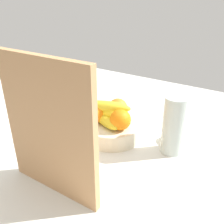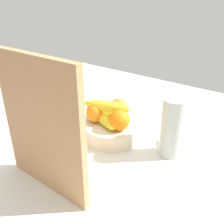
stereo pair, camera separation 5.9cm
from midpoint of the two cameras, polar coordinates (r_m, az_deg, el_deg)
name	(u,v)px [view 1 (the left image)]	position (r cm, az deg, el deg)	size (l,w,h in cm)	color
ground_plane	(102,138)	(93.58, -4.13, -5.96)	(180.00, 140.00, 3.00)	silver
fruit_bowl	(112,129)	(90.57, -1.86, -3.90)	(22.06, 22.06, 5.60)	beige
orange_front_left	(118,108)	(91.36, -0.49, 0.89)	(7.15, 7.15, 7.15)	orange
orange_front_right	(96,113)	(88.11, -5.64, -0.23)	(7.15, 7.15, 7.15)	orange
orange_center	(120,120)	(83.01, -0.09, -1.83)	(7.15, 7.15, 7.15)	orange
banana_bunch	(105,113)	(86.60, -3.52, -0.17)	(17.74, 11.07, 8.40)	gold
cutting_board	(49,130)	(62.04, -16.96, -4.03)	(28.00, 1.80, 36.00)	tan
thermos_tumbler	(174,126)	(80.30, 11.96, -3.10)	(7.26, 7.26, 19.25)	#B3C0BC
jar_lid	(172,140)	(89.63, 11.70, -6.27)	(7.32, 7.32, 1.76)	silver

